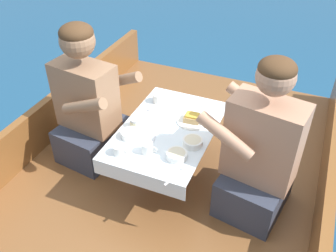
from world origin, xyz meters
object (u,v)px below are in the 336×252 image
(coffee_cup_starboard, at_px, (159,98))
(tin_can, at_px, (135,123))
(coffee_cup_port, at_px, (148,148))
(coffee_cup_center, at_px, (119,150))
(sandwich, at_px, (192,118))
(person_port, at_px, (88,107))
(person_starboard, at_px, (260,155))

(coffee_cup_starboard, xyz_separation_m, tin_can, (-0.02, -0.32, -0.00))
(coffee_cup_port, height_order, coffee_cup_center, coffee_cup_port)
(sandwich, bearing_deg, coffee_cup_port, -109.12)
(tin_can, bearing_deg, sandwich, 30.61)
(sandwich, distance_m, coffee_cup_starboard, 0.32)
(person_port, relative_size, coffee_cup_starboard, 9.29)
(coffee_cup_starboard, bearing_deg, sandwich, -24.30)
(person_port, height_order, person_starboard, person_starboard)
(coffee_cup_center, bearing_deg, tin_can, 97.45)
(coffee_cup_port, distance_m, coffee_cup_starboard, 0.54)
(person_starboard, relative_size, coffee_cup_port, 10.57)
(tin_can, bearing_deg, coffee_cup_port, -47.77)
(person_starboard, relative_size, coffee_cup_starboard, 9.50)
(person_port, bearing_deg, coffee_cup_center, -29.92)
(person_port, height_order, coffee_cup_starboard, person_port)
(person_port, xyz_separation_m, coffee_cup_port, (0.56, -0.25, 0.02))
(tin_can, bearing_deg, person_port, 171.95)
(person_starboard, distance_m, coffee_cup_port, 0.64)
(sandwich, xyz_separation_m, coffee_cup_starboard, (-0.29, 0.13, -0.00))
(person_starboard, xyz_separation_m, tin_can, (-0.78, -0.02, 0.02))
(coffee_cup_port, xyz_separation_m, coffee_cup_starboard, (-0.16, 0.51, -0.00))
(coffee_cup_port, bearing_deg, coffee_cup_center, -153.86)
(person_starboard, height_order, coffee_cup_starboard, person_starboard)
(person_port, xyz_separation_m, coffee_cup_center, (0.42, -0.32, 0.02))
(sandwich, relative_size, coffee_cup_starboard, 0.96)
(person_port, height_order, tin_can, person_port)
(person_starboard, bearing_deg, sandwich, -10.01)
(person_starboard, bearing_deg, tin_can, 10.94)
(person_port, xyz_separation_m, tin_can, (0.38, -0.05, 0.01))
(coffee_cup_center, bearing_deg, person_starboard, 20.87)
(sandwich, height_order, coffee_cup_starboard, coffee_cup_starboard)
(person_port, height_order, sandwich, person_port)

